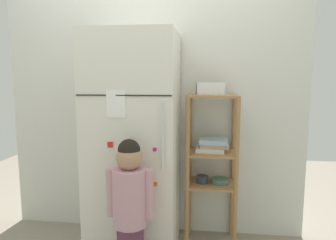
# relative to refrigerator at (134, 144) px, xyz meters

# --- Properties ---
(kitchen_wall_back) EXTENTS (2.68, 0.03, 2.27)m
(kitchen_wall_back) POSITION_rel_refrigerator_xyz_m (0.10, 0.33, 0.25)
(kitchen_wall_back) COLOR silver
(kitchen_wall_back) RESTS_ON ground
(refrigerator) EXTENTS (0.70, 0.64, 1.77)m
(refrigerator) POSITION_rel_refrigerator_xyz_m (0.00, 0.00, 0.00)
(refrigerator) COLOR silver
(refrigerator) RESTS_ON ground
(child_standing) EXTENTS (0.33, 0.24, 1.01)m
(child_standing) POSITION_rel_refrigerator_xyz_m (0.07, -0.44, -0.27)
(child_standing) COLOR #63334F
(child_standing) RESTS_ON ground
(pantry_shelf_unit) EXTENTS (0.42, 0.34, 1.28)m
(pantry_shelf_unit) POSITION_rel_refrigerator_xyz_m (0.63, 0.13, -0.12)
(pantry_shelf_unit) COLOR #9E7247
(pantry_shelf_unit) RESTS_ON ground
(fruit_bin) EXTENTS (0.23, 0.14, 0.10)m
(fruit_bin) POSITION_rel_refrigerator_xyz_m (0.61, 0.14, 0.43)
(fruit_bin) COLOR white
(fruit_bin) RESTS_ON pantry_shelf_unit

